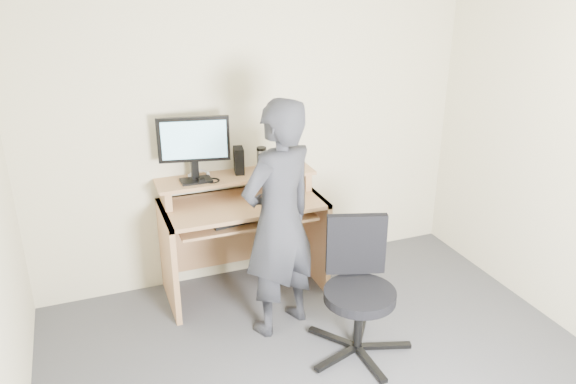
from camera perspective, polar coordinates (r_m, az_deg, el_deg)
back_wall at (r=4.35m, az=-3.45°, el=6.91°), size 3.50×0.02×2.50m
desk at (r=4.34m, az=-4.86°, el=-3.08°), size 1.20×0.60×0.91m
monitor at (r=4.07m, az=-9.54°, el=4.88°), size 0.51×0.15×0.49m
external_drive at (r=4.27m, az=-5.01°, el=3.22°), size 0.09×0.14×0.20m
travel_mug at (r=4.31m, az=-2.70°, el=3.25°), size 0.09×0.09×0.17m
smartphone at (r=4.32m, az=-1.72°, el=2.20°), size 0.07×0.13×0.01m
charger at (r=4.12m, az=-8.78°, el=1.11°), size 0.05×0.04×0.03m
headphones at (r=4.26m, az=-9.05°, el=1.65°), size 0.20×0.20×0.06m
keyboard at (r=4.13m, az=-4.87°, el=-2.62°), size 0.48×0.24×0.03m
mouse at (r=4.17m, az=-0.63°, el=-0.73°), size 0.11×0.09×0.04m
office_chair at (r=3.69m, az=7.15°, el=-9.19°), size 0.70×0.67×0.88m
person at (r=3.71m, az=-0.93°, el=-2.88°), size 0.70×0.59×1.64m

